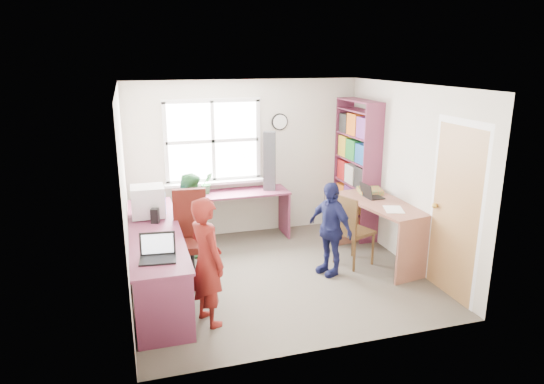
{
  "coord_description": "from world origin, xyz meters",
  "views": [
    {
      "loc": [
        -1.7,
        -5.48,
        2.73
      ],
      "look_at": [
        0.0,
        0.25,
        1.05
      ],
      "focal_mm": 32.0,
      "sensor_mm": 36.0,
      "label": 1
    }
  ],
  "objects_px": {
    "swivel_chair": "(191,242)",
    "crt_monitor": "(148,202)",
    "person_navy": "(330,229)",
    "l_desk": "(176,263)",
    "cd_tower": "(270,161)",
    "laptop_right": "(370,194)",
    "wooden_chair": "(351,228)",
    "laptop_left": "(158,253)",
    "potted_plant": "(207,183)",
    "person_red": "(207,262)",
    "person_green": "(193,219)",
    "right_desk": "(382,218)",
    "bookshelf": "(356,171)"
  },
  "relations": [
    {
      "from": "cd_tower",
      "to": "person_red",
      "type": "bearing_deg",
      "value": -100.36
    },
    {
      "from": "person_green",
      "to": "bookshelf",
      "type": "bearing_deg",
      "value": -54.35
    },
    {
      "from": "laptop_right",
      "to": "cd_tower",
      "type": "relative_size",
      "value": 0.35
    },
    {
      "from": "swivel_chair",
      "to": "person_green",
      "type": "distance_m",
      "value": 0.5
    },
    {
      "from": "swivel_chair",
      "to": "crt_monitor",
      "type": "height_order",
      "value": "crt_monitor"
    },
    {
      "from": "wooden_chair",
      "to": "crt_monitor",
      "type": "relative_size",
      "value": 2.34
    },
    {
      "from": "right_desk",
      "to": "wooden_chair",
      "type": "relative_size",
      "value": 1.59
    },
    {
      "from": "cd_tower",
      "to": "potted_plant",
      "type": "height_order",
      "value": "cd_tower"
    },
    {
      "from": "cd_tower",
      "to": "wooden_chair",
      "type": "bearing_deg",
      "value": -42.63
    },
    {
      "from": "cd_tower",
      "to": "right_desk",
      "type": "bearing_deg",
      "value": -28.9
    },
    {
      "from": "right_desk",
      "to": "person_red",
      "type": "xyz_separation_m",
      "value": [
        -2.53,
        -0.93,
        0.08
      ]
    },
    {
      "from": "wooden_chair",
      "to": "person_navy",
      "type": "height_order",
      "value": "person_navy"
    },
    {
      "from": "laptop_right",
      "to": "laptop_left",
      "type": "bearing_deg",
      "value": 106.83
    },
    {
      "from": "bookshelf",
      "to": "right_desk",
      "type": "bearing_deg",
      "value": -97.8
    },
    {
      "from": "l_desk",
      "to": "right_desk",
      "type": "height_order",
      "value": "right_desk"
    },
    {
      "from": "right_desk",
      "to": "person_red",
      "type": "bearing_deg",
      "value": -169.46
    },
    {
      "from": "crt_monitor",
      "to": "l_desk",
      "type": "bearing_deg",
      "value": -74.88
    },
    {
      "from": "l_desk",
      "to": "laptop_left",
      "type": "distance_m",
      "value": 0.65
    },
    {
      "from": "wooden_chair",
      "to": "person_green",
      "type": "height_order",
      "value": "person_green"
    },
    {
      "from": "l_desk",
      "to": "cd_tower",
      "type": "xyz_separation_m",
      "value": [
        1.62,
        1.71,
        0.74
      ]
    },
    {
      "from": "person_navy",
      "to": "swivel_chair",
      "type": "bearing_deg",
      "value": -123.85
    },
    {
      "from": "person_navy",
      "to": "person_red",
      "type": "bearing_deg",
      "value": -87.95
    },
    {
      "from": "crt_monitor",
      "to": "potted_plant",
      "type": "relative_size",
      "value": 1.29
    },
    {
      "from": "person_red",
      "to": "person_green",
      "type": "relative_size",
      "value": 1.1
    },
    {
      "from": "bookshelf",
      "to": "swivel_chair",
      "type": "bearing_deg",
      "value": -160.84
    },
    {
      "from": "swivel_chair",
      "to": "person_navy",
      "type": "relative_size",
      "value": 0.93
    },
    {
      "from": "person_navy",
      "to": "person_green",
      "type": "bearing_deg",
      "value": -139.21
    },
    {
      "from": "cd_tower",
      "to": "person_green",
      "type": "height_order",
      "value": "cd_tower"
    },
    {
      "from": "right_desk",
      "to": "laptop_right",
      "type": "height_order",
      "value": "laptop_right"
    },
    {
      "from": "cd_tower",
      "to": "person_navy",
      "type": "xyz_separation_m",
      "value": [
        0.35,
        -1.54,
        -0.59
      ]
    },
    {
      "from": "person_red",
      "to": "person_navy",
      "type": "bearing_deg",
      "value": -87.65
    },
    {
      "from": "person_green",
      "to": "right_desk",
      "type": "bearing_deg",
      "value": -79.45
    },
    {
      "from": "right_desk",
      "to": "person_red",
      "type": "relative_size",
      "value": 1.12
    },
    {
      "from": "laptop_right",
      "to": "cd_tower",
      "type": "distance_m",
      "value": 1.61
    },
    {
      "from": "l_desk",
      "to": "laptop_right",
      "type": "relative_size",
      "value": 9.43
    },
    {
      "from": "cd_tower",
      "to": "person_navy",
      "type": "bearing_deg",
      "value": -57.07
    },
    {
      "from": "potted_plant",
      "to": "person_navy",
      "type": "relative_size",
      "value": 0.26
    },
    {
      "from": "laptop_right",
      "to": "person_red",
      "type": "height_order",
      "value": "person_red"
    },
    {
      "from": "crt_monitor",
      "to": "person_green",
      "type": "xyz_separation_m",
      "value": [
        0.57,
        0.13,
        -0.33
      ]
    },
    {
      "from": "l_desk",
      "to": "cd_tower",
      "type": "relative_size",
      "value": 3.3
    },
    {
      "from": "potted_plant",
      "to": "person_green",
      "type": "relative_size",
      "value": 0.26
    },
    {
      "from": "right_desk",
      "to": "wooden_chair",
      "type": "bearing_deg",
      "value": 173.73
    },
    {
      "from": "right_desk",
      "to": "laptop_right",
      "type": "xyz_separation_m",
      "value": [
        -0.06,
        0.25,
        0.28
      ]
    },
    {
      "from": "laptop_right",
      "to": "person_red",
      "type": "distance_m",
      "value": 2.74
    },
    {
      "from": "swivel_chair",
      "to": "crt_monitor",
      "type": "xyz_separation_m",
      "value": [
        -0.48,
        0.35,
        0.47
      ]
    },
    {
      "from": "crt_monitor",
      "to": "person_navy",
      "type": "xyz_separation_m",
      "value": [
        2.2,
        -0.71,
        -0.34
      ]
    },
    {
      "from": "cd_tower",
      "to": "potted_plant",
      "type": "distance_m",
      "value": 1.0
    },
    {
      "from": "person_red",
      "to": "person_navy",
      "type": "height_order",
      "value": "person_red"
    },
    {
      "from": "crt_monitor",
      "to": "potted_plant",
      "type": "xyz_separation_m",
      "value": [
        0.89,
        0.87,
        -0.04
      ]
    },
    {
      "from": "l_desk",
      "to": "cd_tower",
      "type": "height_order",
      "value": "cd_tower"
    }
  ]
}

